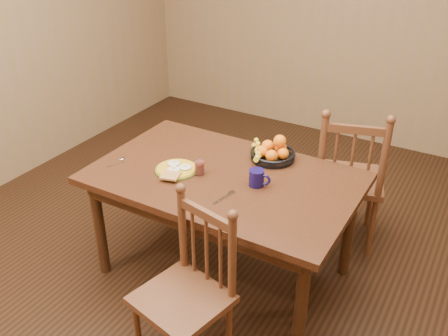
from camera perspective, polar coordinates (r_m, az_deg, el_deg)
The scene contains 10 objects.
room at distance 2.78m, azimuth 0.00°, elevation 9.96°, with size 4.52×5.02×2.72m.
dining_table at distance 3.07m, azimuth 0.00°, elevation -2.20°, with size 1.60×1.00×0.75m.
chair_far at distance 3.57m, azimuth 13.98°, elevation -1.27°, with size 0.59×0.57×1.05m.
chair_near at distance 2.64m, azimuth -4.21°, elevation -14.02°, with size 0.51×0.49×0.95m.
breakfast_plate at distance 3.08m, azimuth -5.48°, elevation -0.14°, with size 0.26×0.30×0.04m.
fork at distance 2.81m, azimuth 0.11°, elevation -3.28°, with size 0.05×0.18×0.00m.
spoon at distance 3.26m, azimuth -11.84°, elevation 0.88°, with size 0.06×0.15×0.01m.
coffee_mug at distance 2.91m, azimuth 3.82°, elevation -1.13°, with size 0.13×0.09×0.10m.
juice_glass at distance 3.02m, azimuth -2.81°, elevation 0.01°, with size 0.06×0.06×0.09m.
fruit_bowl at distance 3.21m, azimuth 5.51°, elevation 1.80°, with size 0.32×0.32×0.17m.
Camera 1 is at (1.32, -2.27, 2.26)m, focal length 40.00 mm.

